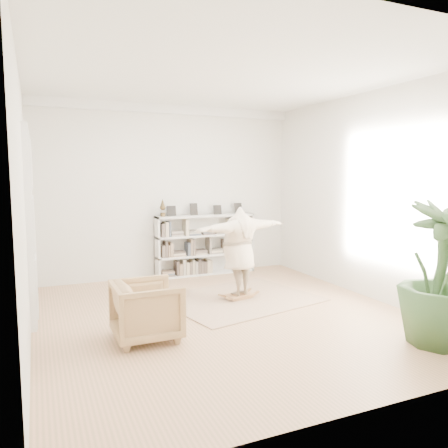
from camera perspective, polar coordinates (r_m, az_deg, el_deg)
name	(u,v)px	position (r m, az deg, el deg)	size (l,w,h in m)	color
floor	(226,316)	(6.86, 0.24, -11.93)	(6.00, 6.00, 0.00)	#9D7B51
room_shell	(169,109)	(9.38, -7.23, 14.66)	(6.00, 6.00, 6.00)	silver
doors	(30,225)	(7.30, -23.98, -0.11)	(0.09, 1.78, 2.92)	white
bookshelf	(205,245)	(9.52, -2.47, -2.78)	(2.20, 0.35, 1.64)	silver
armchair	(147,310)	(5.94, -10.05, -11.03)	(0.83, 0.86, 0.78)	tan
rug	(239,299)	(7.74, 1.95, -9.72)	(2.50, 2.00, 0.02)	tan
rocker_board	(239,295)	(7.72, 1.95, -9.31)	(0.54, 0.40, 0.10)	#9B663E
person	(239,249)	(7.54, 1.98, -3.27)	(1.88, 0.51, 1.53)	beige
houseplant	(441,274)	(6.18, 26.44, -5.85)	(1.03, 1.03, 1.84)	#2F4E27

